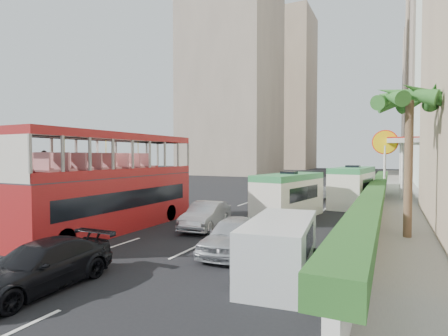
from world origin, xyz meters
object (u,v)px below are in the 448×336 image
Objects in this scene: car_black at (40,289)px; double_decker_bus at (113,182)px; van_asset at (312,200)px; panel_van_near at (280,249)px; minibus_near at (289,196)px; panel_van_far at (358,187)px; minibus_far at (353,187)px; car_silver_lane_a at (206,229)px; car_silver_lane_b at (233,253)px; palm_tree at (408,167)px; shell_station at (426,168)px.

double_decker_bus is at bearing 116.66° from car_black.
van_asset is 20.44m from panel_van_near.
minibus_near is 1.38× the size of panel_van_far.
van_asset is (3.00, 24.17, 0.00)m from car_black.
van_asset is 1.06× the size of panel_van_far.
minibus_far reaches higher than panel_van_far.
minibus_far reaches higher than car_silver_lane_a.
panel_van_far reaches higher than van_asset.
panel_van_near reaches higher than panel_van_far.
car_silver_lane_b is 18.30m from van_asset.
minibus_near is 1.35× the size of panel_van_near.
car_silver_lane_b is at bearing 57.00° from car_black.
van_asset is 15.14m from palm_tree.
van_asset is 6.05m from panel_van_far.
palm_tree is (3.89, 7.17, 2.45)m from panel_van_near.
double_decker_bus is at bearing 168.25° from car_silver_lane_b.
panel_van_far is at bearing 59.43° from van_asset.
palm_tree is at bearing 55.09° from panel_van_near.
car_silver_lane_b is 6.88m from car_black.
panel_van_far is 18.47m from palm_tree.
double_decker_bus is 1.63× the size of minibus_far.
van_asset is 4.47m from minibus_far.
car_silver_lane_a is at bearing 129.37° from panel_van_near.
shell_station reaches higher than panel_van_near.
van_asset is at bearing 68.03° from double_decker_bus.
van_asset is (-0.57, 18.29, 0.00)m from car_silver_lane_b.
car_silver_lane_b is 0.91× the size of car_black.
car_black is 0.69× the size of minibus_far.
double_decker_bus reaches higher than minibus_far.
car_silver_lane_a is 0.63× the size of minibus_far.
shell_station reaches higher than van_asset.
van_asset is 0.60× the size of shell_station.
minibus_far is (3.08, 7.33, 0.11)m from minibus_near.
minibus_far is 11.44m from palm_tree.
car_black is 29.81m from panel_van_far.
minibus_far is 0.85× the size of shell_station.
double_decker_bus reaches higher than minibus_near.
car_silver_lane_a is 0.92× the size of car_black.
minibus_far is at bearing 56.27° from car_silver_lane_a.
car_silver_lane_b is 8.93m from palm_tree.
panel_van_far is (0.34, 25.13, -0.03)m from panel_van_near.
minibus_far reaches higher than car_silver_lane_b.
palm_tree is (3.37, -10.77, 1.88)m from minibus_far.
palm_tree is (6.45, -3.44, 1.99)m from minibus_near.
double_decker_bus is 1.76× the size of minibus_near.
panel_van_far is (6.38, 29.10, 0.90)m from car_black.
car_silver_lane_a is 1.01× the size of car_silver_lane_b.
shell_station reaches higher than car_silver_lane_b.
van_asset is at bearing 92.12° from panel_van_near.
car_black is at bearing -123.31° from car_silver_lane_b.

